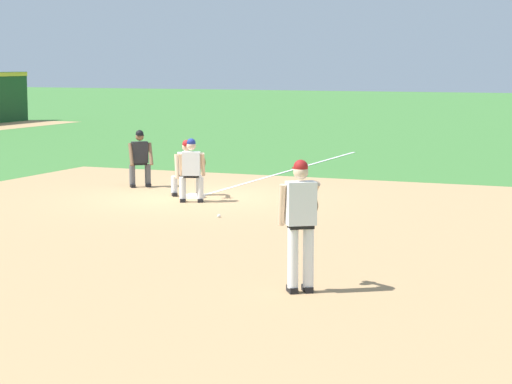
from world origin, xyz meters
TOP-DOWN VIEW (x-y plane):
  - ground_plane at (0.00, 0.00)m, footprint 160.00×160.00m
  - infield_dirt_patch at (-4.04, -2.80)m, footprint 18.00×18.00m
  - foul_line_stripe at (6.36, 0.00)m, footprint 12.73×0.10m
  - first_base_bag at (0.00, 0.00)m, footprint 0.38×0.38m
  - baseball at (-2.44, -1.75)m, footprint 0.07×0.07m
  - pitcher at (-8.03, -5.59)m, footprint 0.85×0.57m
  - first_baseman at (0.26, 0.30)m, footprint 0.79×1.05m
  - baserunner at (-0.65, -0.25)m, footprint 0.58×0.67m
  - umpire at (1.30, 2.17)m, footprint 0.66×0.68m

SIDE VIEW (x-z plane):
  - ground_plane at x=0.00m, z-range 0.00..0.00m
  - infield_dirt_patch at x=-4.04m, z-range 0.00..0.01m
  - foul_line_stripe at x=6.36m, z-range 0.01..0.01m
  - baseball at x=-2.44m, z-range 0.00..0.07m
  - first_base_bag at x=0.00m, z-range 0.00..0.09m
  - first_baseman at x=0.26m, z-range 0.06..1.40m
  - baserunner at x=-0.65m, z-range 0.06..1.52m
  - umpire at x=1.30m, z-range 0.06..1.52m
  - pitcher at x=-8.03m, z-range 0.13..1.99m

